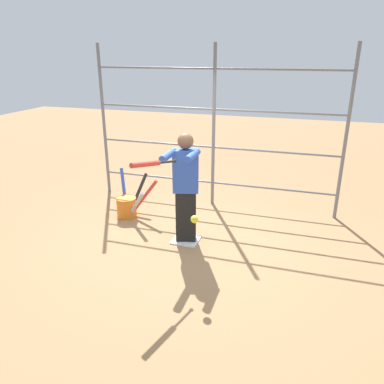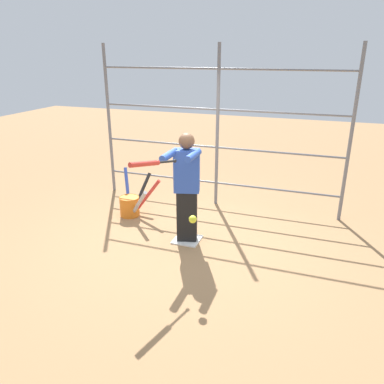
{
  "view_description": "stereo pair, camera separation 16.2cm",
  "coord_description": "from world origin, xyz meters",
  "px_view_note": "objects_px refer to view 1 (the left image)",
  "views": [
    {
      "loc": [
        -1.65,
        4.92,
        2.76
      ],
      "look_at": [
        -0.22,
        0.4,
        0.97
      ],
      "focal_mm": 35.0,
      "sensor_mm": 36.0,
      "label": 1
    },
    {
      "loc": [
        -1.81,
        4.87,
        2.76
      ],
      "look_at": [
        -0.22,
        0.4,
        0.97
      ],
      "focal_mm": 35.0,
      "sensor_mm": 36.0,
      "label": 2
    }
  ],
  "objects_px": {
    "baseball_bat_swinging": "(150,164)",
    "bat_bucket": "(128,205)",
    "batter": "(185,185)",
    "softball_in_flight": "(195,219)"
  },
  "relations": [
    {
      "from": "baseball_bat_swinging",
      "to": "bat_bucket",
      "type": "height_order",
      "value": "baseball_bat_swinging"
    },
    {
      "from": "baseball_bat_swinging",
      "to": "batter",
      "type": "bearing_deg",
      "value": -100.55
    },
    {
      "from": "baseball_bat_swinging",
      "to": "softball_in_flight",
      "type": "height_order",
      "value": "baseball_bat_swinging"
    },
    {
      "from": "batter",
      "to": "bat_bucket",
      "type": "relative_size",
      "value": 1.91
    },
    {
      "from": "batter",
      "to": "baseball_bat_swinging",
      "type": "xyz_separation_m",
      "value": [
        0.16,
        0.88,
        0.56
      ]
    },
    {
      "from": "baseball_bat_swinging",
      "to": "bat_bucket",
      "type": "relative_size",
      "value": 0.87
    },
    {
      "from": "bat_bucket",
      "to": "baseball_bat_swinging",
      "type": "bearing_deg",
      "value": 127.02
    },
    {
      "from": "batter",
      "to": "bat_bucket",
      "type": "height_order",
      "value": "batter"
    },
    {
      "from": "batter",
      "to": "softball_in_flight",
      "type": "distance_m",
      "value": 1.09
    },
    {
      "from": "batter",
      "to": "softball_in_flight",
      "type": "height_order",
      "value": "batter"
    }
  ]
}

